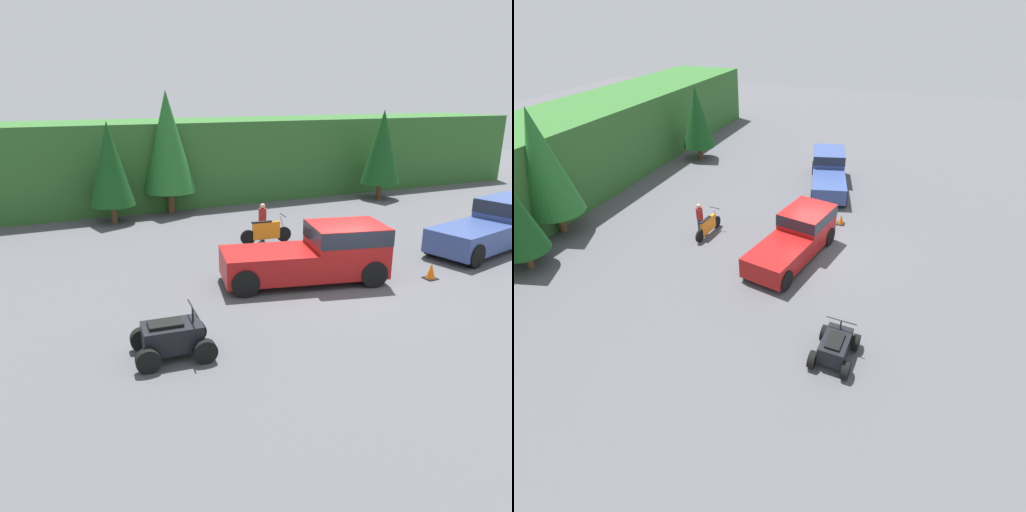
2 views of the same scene
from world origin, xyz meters
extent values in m
plane|color=#4C4C51|center=(0.00, 0.00, 0.00)|extent=(80.00, 80.00, 0.00)
cube|color=#2D6028|center=(0.00, 16.00, 2.26)|extent=(44.00, 6.00, 4.53)
cylinder|color=brown|center=(-5.52, 11.71, 0.43)|extent=(0.29, 0.29, 0.87)
cylinder|color=brown|center=(-2.42, 12.74, 0.56)|extent=(0.37, 0.37, 1.11)
cone|color=#236628|center=(-2.42, 12.74, 3.65)|extent=(2.72, 2.72, 5.07)
cylinder|color=brown|center=(9.82, 11.11, 0.46)|extent=(0.31, 0.31, 0.92)
cone|color=#144719|center=(9.82, 11.11, 3.03)|extent=(2.26, 2.26, 4.21)
cube|color=maroon|center=(0.22, 0.59, 1.07)|extent=(2.79, 2.45, 1.66)
cube|color=#1E232D|center=(0.22, 0.59, 1.62)|extent=(2.82, 2.47, 0.53)
cube|color=maroon|center=(-2.38, 1.21, 0.70)|extent=(3.31, 2.57, 0.91)
cylinder|color=black|center=(1.04, 1.31, 0.44)|extent=(0.92, 0.48, 0.88)
cylinder|color=black|center=(0.63, -0.42, 0.44)|extent=(0.92, 0.48, 0.88)
cylinder|color=black|center=(-3.05, 2.28, 0.44)|extent=(0.92, 0.48, 0.88)
cylinder|color=black|center=(-3.46, 0.55, 0.44)|extent=(0.92, 0.48, 0.88)
cube|color=#334784|center=(8.93, 1.34, 1.07)|extent=(3.06, 2.48, 1.66)
cube|color=#1E232D|center=(8.93, 1.34, 1.62)|extent=(3.08, 2.51, 0.53)
cube|color=#334784|center=(6.00, 0.70, 0.70)|extent=(3.64, 2.61, 0.91)
cylinder|color=black|center=(9.50, 2.38, 0.44)|extent=(0.92, 0.46, 0.88)
cylinder|color=black|center=(9.88, 0.64, 0.44)|extent=(0.92, 0.46, 0.88)
cylinder|color=black|center=(4.76, 1.33, 0.44)|extent=(0.92, 0.46, 0.88)
cylinder|color=black|center=(5.14, -0.40, 0.44)|extent=(0.92, 0.46, 0.88)
cylinder|color=black|center=(0.43, 5.42, 0.32)|extent=(0.64, 0.16, 0.64)
cylinder|color=black|center=(-1.15, 5.57, 0.32)|extent=(0.64, 0.16, 0.64)
cube|color=orange|center=(-0.36, 5.50, 0.54)|extent=(1.19, 0.27, 0.71)
cylinder|color=#B7B7BC|center=(0.38, 5.42, 0.73)|extent=(0.31, 0.08, 0.80)
cylinder|color=black|center=(0.38, 5.42, 1.15)|extent=(0.09, 0.60, 0.04)
cube|color=black|center=(-0.56, 5.51, 0.93)|extent=(0.88, 0.22, 0.06)
cylinder|color=black|center=(-5.79, -1.60, 0.28)|extent=(0.59, 0.27, 0.57)
cylinder|color=black|center=(-5.89, -2.69, 0.28)|extent=(0.59, 0.27, 0.57)
cylinder|color=black|center=(-7.10, -1.48, 0.28)|extent=(0.59, 0.27, 0.57)
cylinder|color=black|center=(-7.20, -2.57, 0.28)|extent=(0.59, 0.27, 0.57)
cube|color=black|center=(-6.49, -2.09, 0.52)|extent=(1.46, 0.97, 0.62)
cylinder|color=black|center=(-5.98, -2.13, 1.00)|extent=(0.05, 0.05, 0.35)
cylinder|color=black|center=(-5.98, -2.13, 1.18)|extent=(0.13, 1.02, 0.04)
cube|color=black|center=(-6.64, -2.07, 0.87)|extent=(0.85, 0.56, 0.08)
cylinder|color=navy|center=(-0.29, 6.03, 0.40)|extent=(0.20, 0.20, 0.79)
cylinder|color=navy|center=(-0.34, 5.86, 0.40)|extent=(0.20, 0.20, 0.79)
cylinder|color=maroon|center=(-0.31, 5.94, 1.09)|extent=(0.41, 0.41, 0.60)
sphere|color=tan|center=(-0.31, 5.94, 1.50)|extent=(0.26, 0.26, 0.22)
cube|color=black|center=(2.87, -0.64, 0.01)|extent=(0.42, 0.42, 0.03)
cone|color=orange|center=(2.87, -0.64, 0.28)|extent=(0.32, 0.32, 0.55)
camera|label=1|loc=(-9.13, -12.56, 5.99)|focal=35.00mm
camera|label=2|loc=(-16.04, -3.04, 10.06)|focal=28.00mm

